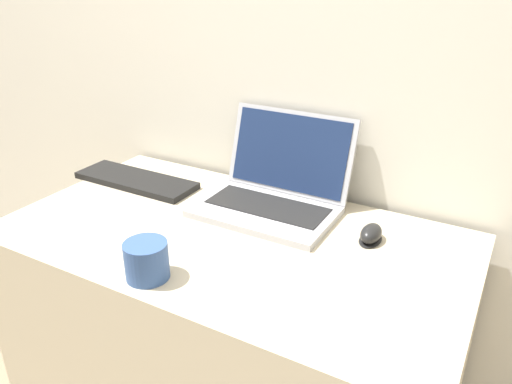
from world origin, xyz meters
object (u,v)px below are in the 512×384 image
at_px(laptop, 274,189).
at_px(external_keyboard, 136,180).
at_px(drink_cup, 147,260).
at_px(computer_mouse, 371,234).

relative_size(laptop, external_keyboard, 0.95).
distance_m(drink_cup, computer_mouse, 0.56).
xyz_separation_m(drink_cup, computer_mouse, (0.39, 0.40, -0.03)).
height_order(drink_cup, computer_mouse, drink_cup).
bearing_deg(drink_cup, laptop, 79.64).
xyz_separation_m(laptop, drink_cup, (-0.08, -0.46, -0.01)).
distance_m(laptop, computer_mouse, 0.31).
xyz_separation_m(laptop, external_keyboard, (-0.47, -0.07, -0.05)).
distance_m(laptop, drink_cup, 0.47).
bearing_deg(external_keyboard, drink_cup, -45.54).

